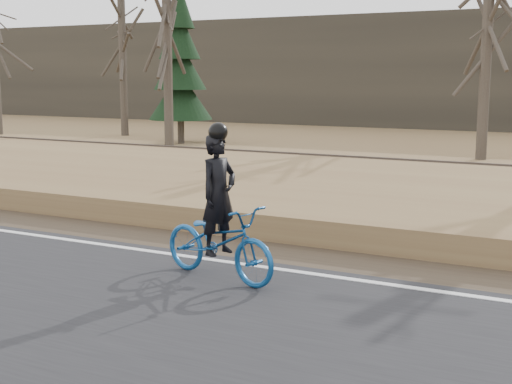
% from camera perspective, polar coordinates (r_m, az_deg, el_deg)
% --- Properties ---
extents(shoulder, '(120.00, 1.60, 0.04)m').
position_cam_1_polar(shoulder, '(14.33, -17.23, -2.30)').
color(shoulder, '#473A2B').
rests_on(shoulder, ground).
extents(embankment, '(120.00, 5.00, 0.44)m').
position_cam_1_polar(embankment, '(16.51, -9.93, 0.20)').
color(embankment, olive).
rests_on(embankment, ground).
extents(ballast, '(120.00, 3.00, 0.45)m').
position_cam_1_polar(ballast, '(19.62, -3.15, 1.78)').
color(ballast, slate).
rests_on(ballast, ground).
extents(railroad, '(120.00, 2.40, 0.29)m').
position_cam_1_polar(railroad, '(19.58, -3.16, 2.66)').
color(railroad, black).
rests_on(railroad, ballast).
extents(treeline_backdrop, '(120.00, 4.00, 6.00)m').
position_cam_1_polar(treeline_backdrop, '(39.96, 13.42, 9.39)').
color(treeline_backdrop, '#383328').
rests_on(treeline_backdrop, ground).
extents(cyclist, '(2.07, 1.14, 2.13)m').
position_cam_1_polar(cyclist, '(9.66, -2.99, -3.10)').
color(cyclist, navy).
rests_on(cyclist, road).
extents(bare_tree_left, '(0.36, 0.36, 7.34)m').
position_cam_1_polar(bare_tree_left, '(33.89, -10.62, 10.66)').
color(bare_tree_left, '#494136').
rests_on(bare_tree_left, ground).
extents(bare_tree_near_left, '(0.36, 0.36, 7.78)m').
position_cam_1_polar(bare_tree_near_left, '(27.12, -7.11, 11.59)').
color(bare_tree_near_left, '#494136').
rests_on(bare_tree_near_left, ground).
extents(bare_tree_center, '(0.36, 0.36, 7.47)m').
position_cam_1_polar(bare_tree_center, '(24.95, 17.96, 11.04)').
color(bare_tree_center, '#494136').
rests_on(bare_tree_center, ground).
extents(conifer, '(2.60, 2.60, 6.58)m').
position_cam_1_polar(conifer, '(29.51, -6.11, 9.91)').
color(conifer, '#494136').
rests_on(conifer, ground).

